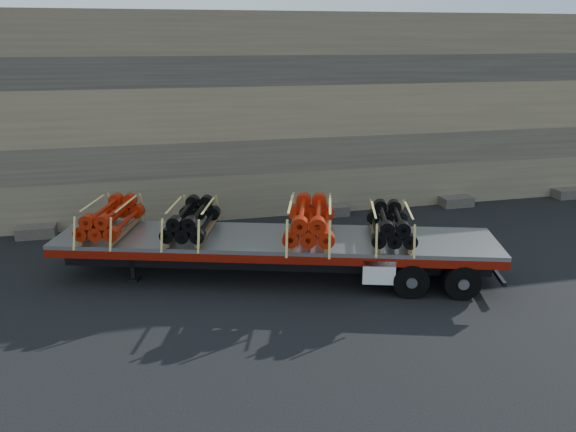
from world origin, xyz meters
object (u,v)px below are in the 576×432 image
Objects in this scene: bundle_midfront at (192,221)px; bundle_rear at (390,225)px; bundle_front at (111,219)px; bundle_midrear at (310,221)px; trailer at (275,257)px.

bundle_midfront is 5.20m from bundle_rear.
bundle_midfront is at bearing -0.00° from bundle_front.
bundle_midrear is 2.07m from bundle_rear.
trailer is 2.41m from bundle_midfront.
bundle_front is at bearing 180.00° from bundle_midfront.
bundle_midrear is (0.88, -0.28, 1.02)m from trailer.
bundle_rear is (2.85, -0.91, 0.96)m from trailer.
bundle_midrear is 1.14× the size of bundle_rear.
bundle_midfront is (-2.10, 0.67, 0.97)m from trailer.
bundle_front is at bearing 180.00° from bundle_midrear.
trailer is at bearing 0.00° from bundle_midfront.
bundle_front is 2.19m from bundle_midfront.
trailer is 5.28× the size of bundle_rear.
bundle_midrear is at bearing 180.00° from bundle_rear.
bundle_midfront reaches higher than bundle_rear.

